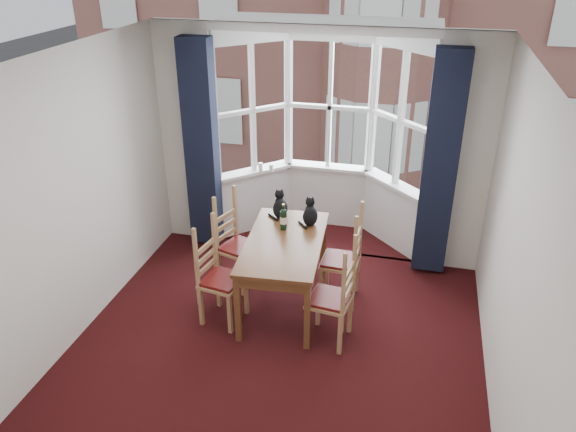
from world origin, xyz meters
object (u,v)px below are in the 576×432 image
(chair_left_near, at_px, (215,279))
(chair_right_near, at_px, (339,302))
(cat_left, at_px, (280,207))
(chair_right_far, at_px, (348,263))
(wine_bottle, at_px, (284,218))
(candle_short, at_px, (271,168))
(chair_left_far, at_px, (233,246))
(dining_table, at_px, (284,249))
(candle_tall, at_px, (261,167))
(cat_right, at_px, (310,214))

(chair_left_near, relative_size, chair_right_near, 1.00)
(cat_left, bearing_deg, chair_right_far, -18.58)
(wine_bottle, xyz_separation_m, candle_short, (-0.53, 1.42, -0.02))
(chair_left_far, bearing_deg, dining_table, -24.42)
(chair_right_near, bearing_deg, candle_short, 120.37)
(chair_right_far, relative_size, candle_tall, 8.27)
(chair_left_far, relative_size, chair_right_near, 1.00)
(chair_right_near, relative_size, candle_tall, 8.27)
(cat_right, height_order, wine_bottle, cat_right)
(chair_left_near, relative_size, cat_left, 2.86)
(chair_left_near, xyz_separation_m, chair_right_near, (1.31, -0.09, 0.00))
(chair_left_far, relative_size, candle_tall, 8.27)
(chair_left_far, xyz_separation_m, candle_tall, (-0.05, 1.33, 0.45))
(chair_left_near, bearing_deg, wine_bottle, 48.43)
(chair_left_near, relative_size, cat_right, 2.89)
(chair_right_far, height_order, wine_bottle, wine_bottle)
(candle_short, bearing_deg, chair_right_near, -59.63)
(candle_tall, distance_m, candle_short, 0.14)
(chair_right_near, relative_size, wine_bottle, 3.06)
(chair_right_far, bearing_deg, cat_left, 161.42)
(chair_left_far, xyz_separation_m, chair_right_far, (1.33, -0.05, 0.00))
(cat_left, height_order, wine_bottle, cat_left)
(chair_right_near, relative_size, cat_left, 2.86)
(dining_table, relative_size, chair_right_near, 1.66)
(wine_bottle, distance_m, candle_short, 1.51)
(dining_table, bearing_deg, chair_right_near, -35.88)
(dining_table, bearing_deg, chair_right_far, 21.87)
(chair_left_near, height_order, chair_right_near, same)
(chair_right_near, relative_size, cat_right, 2.89)
(dining_table, distance_m, candle_tall, 1.81)
(chair_right_near, relative_size, chair_right_far, 1.00)
(candle_tall, bearing_deg, chair_left_near, -87.41)
(chair_left_near, distance_m, chair_right_far, 1.45)
(candle_tall, bearing_deg, wine_bottle, -64.47)
(candle_short, bearing_deg, chair_left_near, -91.28)
(chair_right_near, bearing_deg, dining_table, 144.12)
(candle_short, bearing_deg, candle_tall, -167.75)
(wine_bottle, bearing_deg, dining_table, -74.10)
(dining_table, bearing_deg, cat_right, 67.01)
(chair_left_far, xyz_separation_m, chair_right_near, (1.35, -0.79, 0.00))
(chair_right_near, xyz_separation_m, wine_bottle, (-0.74, 0.73, 0.46))
(candle_short, bearing_deg, chair_right_far, -48.53)
(cat_left, bearing_deg, chair_right_near, -50.34)
(chair_left_near, distance_m, wine_bottle, 0.98)
(candle_tall, xyz_separation_m, candle_short, (0.14, 0.03, -0.01))
(chair_right_near, height_order, wine_bottle, wine_bottle)
(cat_left, distance_m, cat_right, 0.38)
(cat_left, relative_size, cat_right, 1.01)
(chair_left_far, xyz_separation_m, cat_left, (0.50, 0.23, 0.45))
(chair_right_near, bearing_deg, chair_right_far, 91.07)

